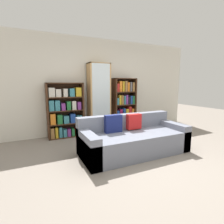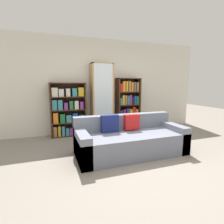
# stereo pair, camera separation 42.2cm
# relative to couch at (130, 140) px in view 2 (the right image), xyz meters

# --- Properties ---
(ground_plane) EXTENTS (16.00, 16.00, 0.00)m
(ground_plane) POSITION_rel_couch_xyz_m (-0.05, -0.45, -0.28)
(ground_plane) COLOR gray
(wall_back) EXTENTS (6.43, 0.06, 2.70)m
(wall_back) POSITION_rel_couch_xyz_m (-0.05, 1.92, 1.07)
(wall_back) COLOR silver
(wall_back) RESTS_ON ground
(couch) EXTENTS (2.19, 0.93, 0.80)m
(couch) POSITION_rel_couch_xyz_m (0.00, 0.00, 0.00)
(couch) COLOR slate
(couch) RESTS_ON ground
(bookshelf_left) EXTENTS (0.95, 0.32, 1.45)m
(bookshelf_left) POSITION_rel_couch_xyz_m (-1.06, 1.71, 0.41)
(bookshelf_left) COLOR #3D2314
(bookshelf_left) RESTS_ON ground
(display_cabinet) EXTENTS (0.60, 0.36, 1.99)m
(display_cabinet) POSITION_rel_couch_xyz_m (-0.10, 1.69, 0.71)
(display_cabinet) COLOR tan
(display_cabinet) RESTS_ON ground
(bookshelf_right) EXTENTS (0.72, 0.32, 1.59)m
(bookshelf_right) POSITION_rel_couch_xyz_m (0.74, 1.71, 0.48)
(bookshelf_right) COLOR #3D2314
(bookshelf_right) RESTS_ON ground
(wine_bottle) EXTENTS (0.07, 0.07, 0.41)m
(wine_bottle) POSITION_rel_couch_xyz_m (0.49, 0.78, -0.11)
(wine_bottle) COLOR #192333
(wine_bottle) RESTS_ON ground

